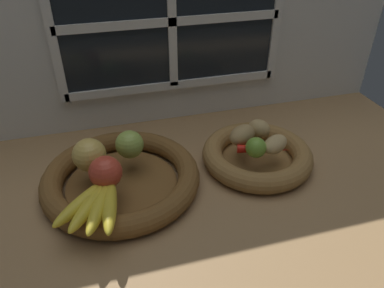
# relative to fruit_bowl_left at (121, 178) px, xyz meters

# --- Properties ---
(ground_plane) EXTENTS (1.40, 0.90, 0.03)m
(ground_plane) POSITION_rel_fruit_bowl_left_xyz_m (0.20, 0.01, -0.04)
(ground_plane) COLOR #9E774C
(back_wall) EXTENTS (1.40, 0.05, 0.55)m
(back_wall) POSITION_rel_fruit_bowl_left_xyz_m (0.20, 0.31, 0.25)
(back_wall) COLOR silver
(back_wall) RESTS_ON ground_plane
(fruit_bowl_left) EXTENTS (0.38, 0.38, 0.05)m
(fruit_bowl_left) POSITION_rel_fruit_bowl_left_xyz_m (0.00, 0.00, 0.00)
(fruit_bowl_left) COLOR brown
(fruit_bowl_left) RESTS_ON ground_plane
(fruit_bowl_right) EXTENTS (0.29, 0.29, 0.05)m
(fruit_bowl_right) POSITION_rel_fruit_bowl_left_xyz_m (0.36, 0.00, 0.00)
(fruit_bowl_right) COLOR olive
(fruit_bowl_right) RESTS_ON ground_plane
(apple_green_back) EXTENTS (0.07, 0.07, 0.07)m
(apple_green_back) POSITION_rel_fruit_bowl_left_xyz_m (0.03, 0.05, 0.06)
(apple_green_back) COLOR #99B74C
(apple_green_back) RESTS_ON fruit_bowl_left
(apple_red_front) EXTENTS (0.07, 0.07, 0.07)m
(apple_red_front) POSITION_rel_fruit_bowl_left_xyz_m (-0.03, -0.05, 0.07)
(apple_red_front) COLOR #CC422D
(apple_red_front) RESTS_ON fruit_bowl_left
(apple_golden_left) EXTENTS (0.08, 0.08, 0.08)m
(apple_golden_left) POSITION_rel_fruit_bowl_left_xyz_m (-0.07, 0.02, 0.07)
(apple_golden_left) COLOR #DBB756
(apple_golden_left) RESTS_ON fruit_bowl_left
(banana_bunch_front) EXTENTS (0.15, 0.19, 0.03)m
(banana_bunch_front) POSITION_rel_fruit_bowl_left_xyz_m (-0.06, -0.12, 0.04)
(banana_bunch_front) COLOR gold
(banana_bunch_front) RESTS_ON fruit_bowl_left
(potato_oblong) EXTENTS (0.10, 0.09, 0.05)m
(potato_oblong) POSITION_rel_fruit_bowl_left_xyz_m (0.32, 0.03, 0.05)
(potato_oblong) COLOR #A38451
(potato_oblong) RESTS_ON fruit_bowl_right
(potato_small) EXTENTS (0.09, 0.08, 0.04)m
(potato_small) POSITION_rel_fruit_bowl_left_xyz_m (0.39, -0.03, 0.05)
(potato_small) COLOR tan
(potato_small) RESTS_ON fruit_bowl_right
(potato_back) EXTENTS (0.08, 0.08, 0.05)m
(potato_back) POSITION_rel_fruit_bowl_left_xyz_m (0.38, 0.04, 0.05)
(potato_back) COLOR tan
(potato_back) RESTS_ON fruit_bowl_right
(lime_near) EXTENTS (0.05, 0.05, 0.05)m
(lime_near) POSITION_rel_fruit_bowl_left_xyz_m (0.33, -0.04, 0.05)
(lime_near) COLOR #6B9E33
(lime_near) RESTS_ON fruit_bowl_right
(chili_pepper) EXTENTS (0.13, 0.06, 0.02)m
(chili_pepper) POSITION_rel_fruit_bowl_left_xyz_m (0.36, -0.03, 0.04)
(chili_pepper) COLOR red
(chili_pepper) RESTS_ON fruit_bowl_right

